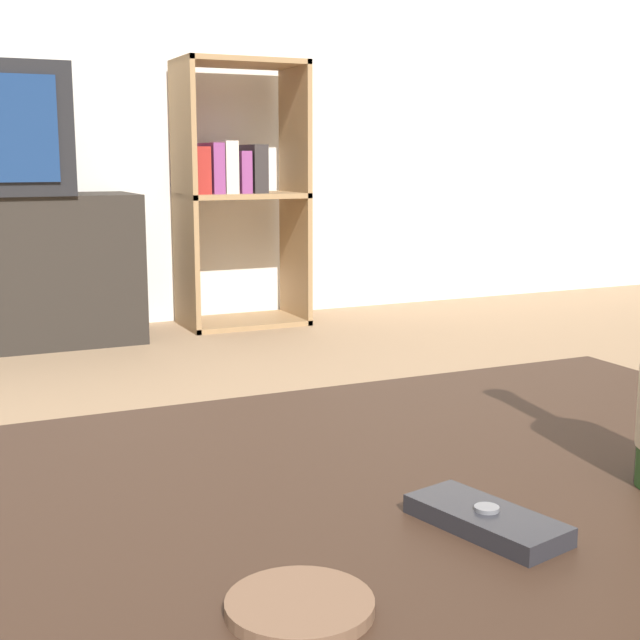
% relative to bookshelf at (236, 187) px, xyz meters
% --- Properties ---
extents(coffee_table, '(1.01, 0.69, 0.41)m').
position_rel_bookshelf_xyz_m(coffee_table, '(-0.89, -2.81, -0.21)').
color(coffee_table, '#332116').
rests_on(coffee_table, ground_plane).
extents(bookshelf, '(0.49, 0.30, 1.04)m').
position_rel_bookshelf_xyz_m(bookshelf, '(0.00, 0.00, 0.00)').
color(bookshelf, '#99754C').
rests_on(bookshelf, ground_plane).
extents(cell_phone, '(0.08, 0.13, 0.02)m').
position_rel_bookshelf_xyz_m(cell_phone, '(-0.83, -2.87, -0.14)').
color(cell_phone, '#232328').
rests_on(cell_phone, coffee_table).
extents(coaster, '(0.09, 0.09, 0.01)m').
position_rel_bookshelf_xyz_m(coaster, '(-1.00, -2.93, -0.14)').
color(coaster, brown).
rests_on(coaster, coffee_table).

